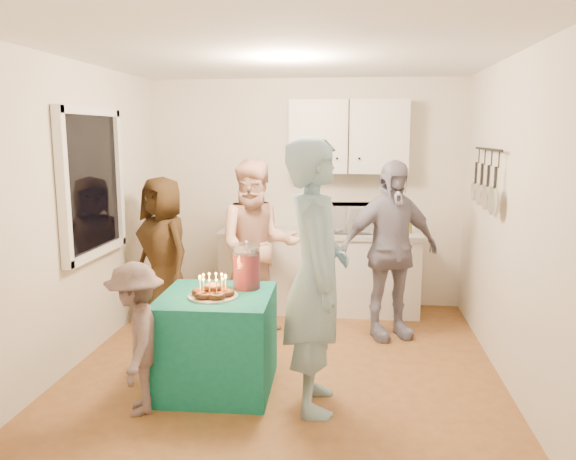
# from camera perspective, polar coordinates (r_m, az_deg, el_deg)

# --- Properties ---
(floor) EXTENTS (4.00, 4.00, 0.00)m
(floor) POSITION_cam_1_polar(r_m,az_deg,el_deg) (4.93, -0.49, -14.01)
(floor) COLOR brown
(floor) RESTS_ON ground
(ceiling) EXTENTS (4.00, 4.00, 0.00)m
(ceiling) POSITION_cam_1_polar(r_m,az_deg,el_deg) (4.55, -0.54, 17.53)
(ceiling) COLOR white
(ceiling) RESTS_ON floor
(back_wall) EXTENTS (3.60, 3.60, 0.00)m
(back_wall) POSITION_cam_1_polar(r_m,az_deg,el_deg) (6.53, 1.69, 3.75)
(back_wall) COLOR silver
(back_wall) RESTS_ON floor
(left_wall) EXTENTS (4.00, 4.00, 0.00)m
(left_wall) POSITION_cam_1_polar(r_m,az_deg,el_deg) (5.11, -20.99, 1.40)
(left_wall) COLOR silver
(left_wall) RESTS_ON floor
(right_wall) EXTENTS (4.00, 4.00, 0.00)m
(right_wall) POSITION_cam_1_polar(r_m,az_deg,el_deg) (4.69, 21.87, 0.65)
(right_wall) COLOR silver
(right_wall) RESTS_ON floor
(window_night) EXTENTS (0.04, 1.00, 1.20)m
(window_night) POSITION_cam_1_polar(r_m,az_deg,el_deg) (5.33, -19.39, 4.53)
(window_night) COLOR black
(window_night) RESTS_ON left_wall
(counter) EXTENTS (2.20, 0.58, 0.86)m
(counter) POSITION_cam_1_polar(r_m,az_deg,el_deg) (6.38, 3.21, -4.37)
(counter) COLOR white
(counter) RESTS_ON floor
(countertop) EXTENTS (2.24, 0.62, 0.05)m
(countertop) POSITION_cam_1_polar(r_m,az_deg,el_deg) (6.28, 3.25, -0.34)
(countertop) COLOR beige
(countertop) RESTS_ON counter
(upper_cabinet) EXTENTS (1.30, 0.30, 0.80)m
(upper_cabinet) POSITION_cam_1_polar(r_m,az_deg,el_deg) (6.32, 6.18, 9.40)
(upper_cabinet) COLOR white
(upper_cabinet) RESTS_ON back_wall
(pot_rack) EXTENTS (0.12, 1.00, 0.60)m
(pot_rack) POSITION_cam_1_polar(r_m,az_deg,el_deg) (5.31, 19.30, 5.06)
(pot_rack) COLOR black
(pot_rack) RESTS_ON right_wall
(microwave) EXTENTS (0.60, 0.44, 0.31)m
(microwave) POSITION_cam_1_polar(r_m,az_deg,el_deg) (6.24, 7.04, 1.21)
(microwave) COLOR white
(microwave) RESTS_ON countertop
(party_table) EXTENTS (0.87, 0.87, 0.76)m
(party_table) POSITION_cam_1_polar(r_m,az_deg,el_deg) (4.52, -7.21, -11.15)
(party_table) COLOR #0F6958
(party_table) RESTS_ON floor
(donut_cake) EXTENTS (0.38, 0.38, 0.18)m
(donut_cake) POSITION_cam_1_polar(r_m,az_deg,el_deg) (4.31, -7.64, -5.62)
(donut_cake) COLOR #381C0C
(donut_cake) RESTS_ON party_table
(punch_jar) EXTENTS (0.22, 0.22, 0.34)m
(punch_jar) POSITION_cam_1_polar(r_m,az_deg,el_deg) (4.50, -4.25, -3.82)
(punch_jar) COLOR red
(punch_jar) RESTS_ON party_table
(man_birthday) EXTENTS (0.54, 0.76, 1.97)m
(man_birthday) POSITION_cam_1_polar(r_m,az_deg,el_deg) (4.01, 2.88, -4.72)
(man_birthday) COLOR #87AEC4
(man_birthday) RESTS_ON floor
(woman_back_left) EXTENTS (0.91, 0.85, 1.56)m
(woman_back_left) POSITION_cam_1_polar(r_m,az_deg,el_deg) (5.94, -12.54, -2.19)
(woman_back_left) COLOR brown
(woman_back_left) RESTS_ON floor
(woman_back_center) EXTENTS (0.97, 0.84, 1.74)m
(woman_back_center) POSITION_cam_1_polar(r_m,az_deg,el_deg) (5.62, -3.14, -1.70)
(woman_back_center) COLOR tan
(woman_back_center) RESTS_ON floor
(woman_back_right) EXTENTS (1.11, 0.80, 1.74)m
(woman_back_right) POSITION_cam_1_polar(r_m,az_deg,el_deg) (5.53, 10.26, -2.01)
(woman_back_right) COLOR #160F35
(woman_back_right) RESTS_ON floor
(child_near_left) EXTENTS (0.61, 0.80, 1.10)m
(child_near_left) POSITION_cam_1_polar(r_m,az_deg,el_deg) (4.20, -15.14, -10.58)
(child_near_left) COLOR #544443
(child_near_left) RESTS_ON floor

